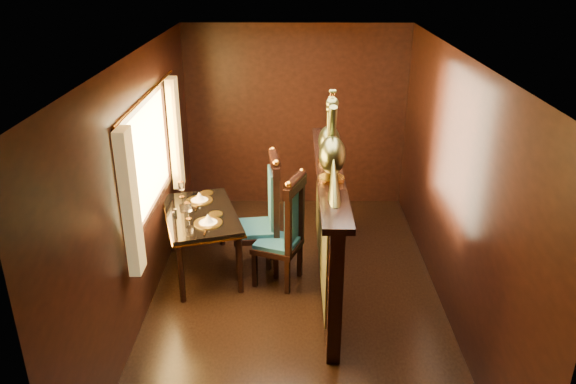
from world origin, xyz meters
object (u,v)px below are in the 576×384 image
Objects in this scene: chair_left at (288,228)px; chair_right at (267,211)px; dining_table at (201,218)px; peacock_left at (333,139)px; peacock_right at (329,128)px.

chair_left is 0.39m from chair_right.
dining_table is 1.70× the size of peacock_left.
peacock_right is at bearing -22.52° from dining_table.
peacock_right is (0.41, 0.12, 1.06)m from chair_left.
chair_left is at bearing -31.92° from dining_table.
chair_right is 1.20m from peacock_right.
chair_left reaches higher than dining_table.
dining_table is 1.91× the size of peacock_right.
chair_right is 1.40m from peacock_left.
peacock_left is at bearing -41.58° from dining_table.
chair_right reaches higher than dining_table.
peacock_left is (1.37, -0.63, 1.11)m from dining_table.
peacock_left is at bearing -53.50° from chair_right.
peacock_left is at bearing -21.42° from chair_left.
dining_table is 1.87m from peacock_left.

